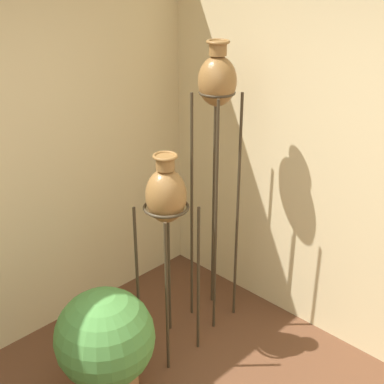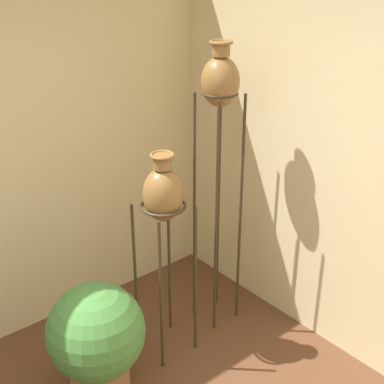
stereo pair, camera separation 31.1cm
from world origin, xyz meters
name	(u,v)px [view 1 (the left image)]	position (x,y,z in m)	size (l,w,h in m)	color
vase_stand_tall	(217,96)	(1.59, 1.23, 1.70)	(0.25, 0.25, 2.04)	#382D1E
vase_stand_medium	(166,200)	(1.10, 1.19, 1.14)	(0.30, 0.30, 1.44)	#382D1E
potted_plant	(105,344)	(0.52, 1.12, 0.42)	(0.60, 0.60, 0.76)	olive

